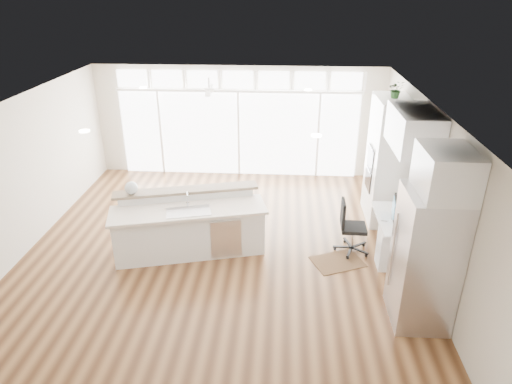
{
  "coord_description": "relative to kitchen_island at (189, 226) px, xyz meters",
  "views": [
    {
      "loc": [
        1.11,
        -6.81,
        4.49
      ],
      "look_at": [
        0.64,
        0.6,
        1.04
      ],
      "focal_mm": 32.0,
      "sensor_mm": 36.0,
      "label": 1
    }
  ],
  "objects": [
    {
      "name": "floor",
      "position": [
        0.52,
        -0.16,
        -0.55
      ],
      "size": [
        7.0,
        8.0,
        0.02
      ],
      "primitive_type": "cube",
      "color": "#482A16",
      "rests_on": "ground"
    },
    {
      "name": "ceiling",
      "position": [
        0.52,
        -0.16,
        2.16
      ],
      "size": [
        7.0,
        8.0,
        0.02
      ],
      "primitive_type": "cube",
      "color": "white",
      "rests_on": "wall_back"
    },
    {
      "name": "wall_back",
      "position": [
        0.52,
        3.84,
        0.81
      ],
      "size": [
        7.0,
        0.04,
        2.7
      ],
      "primitive_type": "cube",
      "color": "beige",
      "rests_on": "floor"
    },
    {
      "name": "wall_front",
      "position": [
        0.52,
        -4.16,
        0.81
      ],
      "size": [
        7.0,
        0.04,
        2.7
      ],
      "primitive_type": "cube",
      "color": "beige",
      "rests_on": "floor"
    },
    {
      "name": "wall_left",
      "position": [
        -2.98,
        -0.16,
        0.81
      ],
      "size": [
        0.04,
        8.0,
        2.7
      ],
      "primitive_type": "cube",
      "color": "beige",
      "rests_on": "floor"
    },
    {
      "name": "wall_right",
      "position": [
        4.02,
        -0.16,
        0.81
      ],
      "size": [
        0.04,
        8.0,
        2.7
      ],
      "primitive_type": "cube",
      "color": "beige",
      "rests_on": "floor"
    },
    {
      "name": "glass_wall",
      "position": [
        0.52,
        3.78,
        0.51
      ],
      "size": [
        5.8,
        0.06,
        2.08
      ],
      "primitive_type": "cube",
      "color": "silver",
      "rests_on": "wall_back"
    },
    {
      "name": "transom_row",
      "position": [
        0.52,
        3.78,
        1.84
      ],
      "size": [
        5.9,
        0.06,
        0.4
      ],
      "primitive_type": "cube",
      "color": "silver",
      "rests_on": "wall_back"
    },
    {
      "name": "desk_window",
      "position": [
        3.98,
        0.14,
        1.01
      ],
      "size": [
        0.04,
        0.85,
        0.85
      ],
      "primitive_type": "cube",
      "color": "silver",
      "rests_on": "wall_right"
    },
    {
      "name": "ceiling_fan",
      "position": [
        0.02,
        2.64,
        1.94
      ],
      "size": [
        1.16,
        1.16,
        0.32
      ],
      "primitive_type": "cube",
      "color": "white",
      "rests_on": "ceiling"
    },
    {
      "name": "recessed_lights",
      "position": [
        0.52,
        0.04,
        2.14
      ],
      "size": [
        3.4,
        3.0,
        0.02
      ],
      "primitive_type": "cube",
      "color": "white",
      "rests_on": "ceiling"
    },
    {
      "name": "oven_cabinet",
      "position": [
        3.69,
        1.64,
        0.71
      ],
      "size": [
        0.64,
        1.2,
        2.5
      ],
      "primitive_type": "cube",
      "color": "white",
      "rests_on": "floor"
    },
    {
      "name": "desk_nook",
      "position": [
        3.65,
        0.14,
        -0.16
      ],
      "size": [
        0.72,
        1.3,
        0.76
      ],
      "primitive_type": "cube",
      "color": "white",
      "rests_on": "floor"
    },
    {
      "name": "upper_cabinets",
      "position": [
        3.69,
        0.14,
        1.81
      ],
      "size": [
        0.64,
        1.3,
        0.64
      ],
      "primitive_type": "cube",
      "color": "white",
      "rests_on": "wall_right"
    },
    {
      "name": "refrigerator",
      "position": [
        3.63,
        -1.51,
        0.46
      ],
      "size": [
        0.76,
        0.9,
        2.0
      ],
      "primitive_type": "cube",
      "color": "silver",
      "rests_on": "floor"
    },
    {
      "name": "fridge_cabinet",
      "position": [
        3.69,
        -1.51,
        1.76
      ],
      "size": [
        0.64,
        0.9,
        0.6
      ],
      "primitive_type": "cube",
      "color": "white",
      "rests_on": "wall_right"
    },
    {
      "name": "framed_photos",
      "position": [
        3.98,
        0.76,
        0.86
      ],
      "size": [
        0.06,
        0.22,
        0.8
      ],
      "primitive_type": "cube",
      "color": "black",
      "rests_on": "wall_right"
    },
    {
      "name": "kitchen_island",
      "position": [
        0.0,
        0.0,
        0.0
      ],
      "size": [
        2.87,
        1.66,
        1.07
      ],
      "primitive_type": "cube",
      "rotation": [
        0.0,
        0.0,
        0.25
      ],
      "color": "white",
      "rests_on": "floor"
    },
    {
      "name": "rug",
      "position": [
        2.63,
        -0.15,
        -0.53
      ],
      "size": [
        1.02,
        0.9,
        0.01
      ],
      "primitive_type": "cube",
      "rotation": [
        0.0,
        0.0,
        0.41
      ],
      "color": "#311D0F",
      "rests_on": "floor"
    },
    {
      "name": "office_chair",
      "position": [
        2.92,
        0.24,
        -0.04
      ],
      "size": [
        0.53,
        0.49,
        0.99
      ],
      "primitive_type": "cube",
      "rotation": [
        0.0,
        0.0,
        -0.02
      ],
      "color": "black",
      "rests_on": "floor"
    },
    {
      "name": "fishbowl",
      "position": [
        -1.02,
        0.15,
        0.65
      ],
      "size": [
        0.28,
        0.28,
        0.23
      ],
      "primitive_type": "sphere",
      "rotation": [
        0.0,
        0.0,
        0.28
      ],
      "color": "silver",
      "rests_on": "kitchen_island"
    },
    {
      "name": "monitor",
      "position": [
        3.57,
        0.14,
        0.42
      ],
      "size": [
        0.15,
        0.48,
        0.39
      ],
      "primitive_type": "cube",
      "rotation": [
        0.0,
        0.0,
        -0.16
      ],
      "color": "black",
      "rests_on": "desk_nook"
    },
    {
      "name": "keyboard",
      "position": [
        3.4,
        0.14,
        0.23
      ],
      "size": [
        0.14,
        0.29,
        0.01
      ],
      "primitive_type": "cube",
      "rotation": [
        0.0,
        0.0,
        -0.11
      ],
      "color": "silver",
      "rests_on": "desk_nook"
    },
    {
      "name": "potted_plant",
      "position": [
        3.69,
        1.64,
        2.09
      ],
      "size": [
        0.29,
        0.33,
        0.25
      ],
      "primitive_type": "imported",
      "rotation": [
        0.0,
        0.0,
        -0.01
      ],
      "color": "#2B5A26",
      "rests_on": "oven_cabinet"
    }
  ]
}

